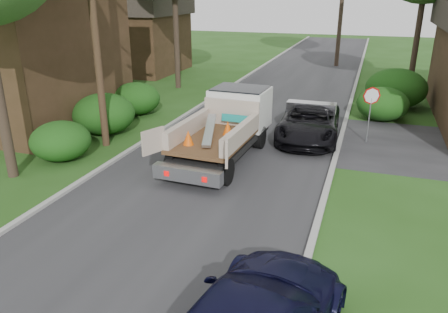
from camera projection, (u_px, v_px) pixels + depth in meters
ground at (173, 218)px, 12.90m from camera, size 120.00×120.00×0.00m
road at (258, 125)px, 21.75m from camera, size 8.00×90.00×0.02m
curb_left at (182, 117)px, 22.95m from camera, size 0.20×90.00×0.12m
curb_right at (342, 132)px, 20.50m from camera, size 0.20×90.00×0.12m
stop_sign at (371, 103)px, 18.67m from camera, size 0.71×0.32×2.48m
utility_pole at (94, 21)px, 17.10m from camera, size 2.42×1.25×10.00m
house_left_near at (5, 35)px, 21.16m from camera, size 9.72×8.64×8.40m
house_left_far at (135, 33)px, 35.32m from camera, size 7.56×7.56×6.00m
hedge_left_a at (61, 141)px, 17.14m from camera, size 2.34×2.34×1.53m
hedge_left_b at (104, 114)px, 20.26m from camera, size 2.86×2.86×1.87m
hedge_left_c at (136, 98)px, 23.48m from camera, size 2.60×2.60×1.70m
hedge_right_a at (383, 104)px, 22.36m from camera, size 2.60×2.60×1.70m
hedge_right_b at (396, 88)px, 24.72m from camera, size 3.38×3.38×2.21m
flatbed_truck at (230, 121)px, 17.72m from camera, size 3.06×6.62×2.47m
black_pickup at (309, 122)px, 19.59m from camera, size 2.90×5.70×1.54m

